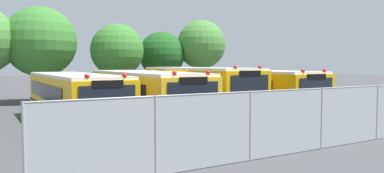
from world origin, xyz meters
TOP-DOWN VIEW (x-y plane):
  - ground_plane at (0.00, 0.00)m, footprint 160.00×160.00m
  - school_bus_0 at (-5.01, -0.08)m, footprint 2.67×10.49m
  - school_bus_1 at (-1.68, -0.24)m, footprint 2.90×11.21m
  - school_bus_2 at (1.62, -0.16)m, footprint 2.59×9.21m
  - school_bus_3 at (4.88, 0.00)m, footprint 2.80×11.43m
  - tree_1 at (-4.94, 11.20)m, footprint 5.10×5.10m
  - tree_2 at (0.37, 9.86)m, footprint 4.06×4.06m
  - tree_3 at (4.81, 11.22)m, footprint 3.94×3.94m
  - tree_4 at (8.08, 10.18)m, footprint 4.27×4.27m
  - chainlink_fence at (-0.32, -8.97)m, footprint 15.03×0.07m

SIDE VIEW (x-z plane):
  - ground_plane at x=0.00m, z-range 0.00..0.00m
  - chainlink_fence at x=-0.32m, z-range 0.04..2.09m
  - school_bus_0 at x=-5.01m, z-range 0.07..2.58m
  - school_bus_1 at x=-1.68m, z-range 0.07..2.66m
  - school_bus_3 at x=4.88m, z-range 0.07..2.68m
  - school_bus_2 at x=1.62m, z-range 0.07..2.84m
  - tree_3 at x=4.81m, z-range 0.86..6.50m
  - tree_2 at x=0.37m, z-range 0.94..6.85m
  - tree_1 at x=-4.94m, z-range 1.03..8.03m
  - tree_4 at x=8.08m, z-range 1.24..7.93m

